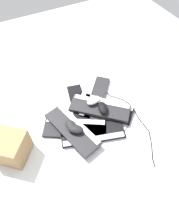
# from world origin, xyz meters

# --- Properties ---
(ground_plane) EXTENTS (3.20, 3.20, 0.00)m
(ground_plane) POSITION_xyz_m (0.00, 0.00, 0.00)
(ground_plane) COLOR white
(keyboard_0) EXTENTS (0.27, 0.46, 0.03)m
(keyboard_0) POSITION_xyz_m (0.15, 0.02, 0.01)
(keyboard_0) COLOR black
(keyboard_0) RESTS_ON ground
(keyboard_1) EXTENTS (0.43, 0.40, 0.03)m
(keyboard_1) POSITION_xyz_m (-0.01, 0.20, 0.01)
(keyboard_1) COLOR black
(keyboard_1) RESTS_ON ground
(keyboard_2) EXTENTS (0.43, 0.40, 0.03)m
(keyboard_2) POSITION_xyz_m (-0.14, 0.19, 0.01)
(keyboard_2) COLOR #232326
(keyboard_2) RESTS_ON ground
(keyboard_3) EXTENTS (0.46, 0.25, 0.03)m
(keyboard_3) POSITION_xyz_m (-0.11, 0.01, 0.01)
(keyboard_3) COLOR black
(keyboard_3) RESTS_ON ground
(keyboard_4) EXTENTS (0.35, 0.45, 0.03)m
(keyboard_4) POSITION_xyz_m (0.06, -0.08, 0.01)
(keyboard_4) COLOR black
(keyboard_4) RESTS_ON ground
(keyboard_5) EXTENTS (0.41, 0.43, 0.03)m
(keyboard_5) POSITION_xyz_m (0.00, 0.16, 0.04)
(keyboard_5) COLOR #232326
(keyboard_5) RESTS_ON keyboard_1
(keyboard_6) EXTENTS (0.46, 0.26, 0.03)m
(keyboard_6) POSITION_xyz_m (0.07, -0.10, 0.04)
(keyboard_6) COLOR #232326
(keyboard_6) RESTS_ON keyboard_4
(mouse_0) EXTENTS (0.08, 0.12, 0.04)m
(mouse_0) POSITION_xyz_m (-0.06, 0.13, 0.08)
(mouse_0) COLOR silver
(mouse_0) RESTS_ON keyboard_5
(mouse_1) EXTENTS (0.12, 0.08, 0.04)m
(mouse_1) POSITION_xyz_m (0.07, -0.10, 0.08)
(mouse_1) COLOR black
(mouse_1) RESTS_ON keyboard_6
(mouse_2) EXTENTS (0.12, 0.13, 0.04)m
(mouse_2) POSITION_xyz_m (0.10, -0.09, 0.08)
(mouse_2) COLOR black
(mouse_2) RESTS_ON keyboard_6
(mouse_3) EXTENTS (0.12, 0.10, 0.04)m
(mouse_3) POSITION_xyz_m (0.03, 0.16, 0.08)
(mouse_3) COLOR black
(mouse_3) RESTS_ON keyboard_5
(cable_0) EXTENTS (0.78, 0.15, 0.01)m
(cable_0) POSITION_xyz_m (0.15, 0.34, 0.00)
(cable_0) COLOR black
(cable_0) RESTS_ON ground
(cable_1) EXTENTS (0.52, 0.25, 0.01)m
(cable_1) POSITION_xyz_m (0.04, 0.15, 0.00)
(cable_1) COLOR #59595B
(cable_1) RESTS_ON ground
(cardboard_box) EXTENTS (0.28, 0.28, 0.19)m
(cardboard_box) POSITION_xyz_m (0.04, -0.51, 0.09)
(cardboard_box) COLOR #9E774C
(cardboard_box) RESTS_ON ground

